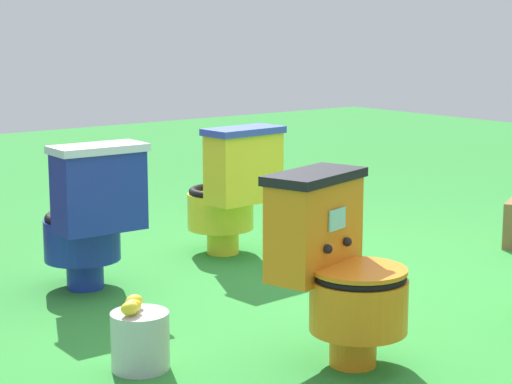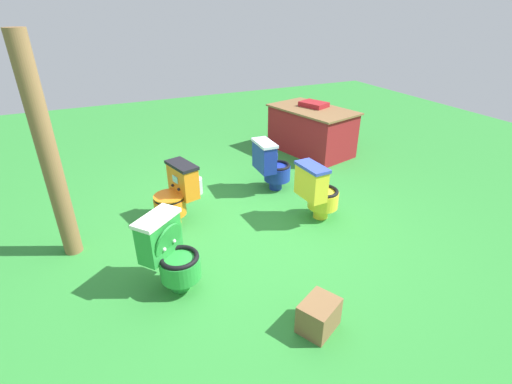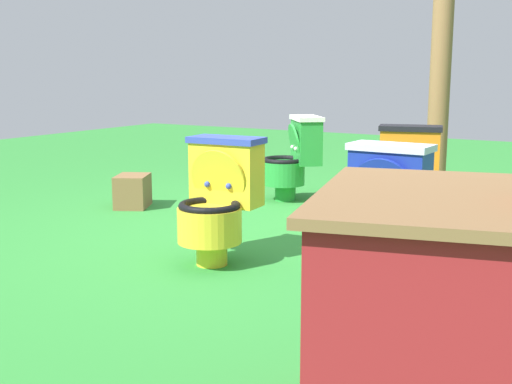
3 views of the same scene
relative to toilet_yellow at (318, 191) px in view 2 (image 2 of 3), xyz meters
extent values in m
plane|color=#2D8433|center=(-0.07, -0.82, -0.37)|extent=(14.00, 14.00, 0.00)
cylinder|color=yellow|center=(0.00, 0.07, -0.30)|extent=(0.19, 0.19, 0.14)
cylinder|color=yellow|center=(-0.01, 0.09, -0.13)|extent=(0.39, 0.39, 0.20)
torus|color=black|center=(-0.01, 0.09, -0.02)|extent=(0.38, 0.38, 0.04)
cylinder|color=#3347B2|center=(-0.01, 0.09, -0.07)|extent=(0.25, 0.25, 0.01)
cube|color=yellow|center=(0.01, -0.11, 0.13)|extent=(0.42, 0.21, 0.37)
cube|color=#3347B2|center=(0.01, -0.11, 0.33)|extent=(0.45, 0.24, 0.04)
cube|color=#8CE0E5|center=(0.00, -0.01, 0.18)|extent=(0.11, 0.01, 0.08)
cylinder|color=yellow|center=(0.00, -0.01, 0.12)|extent=(0.35, 0.11, 0.35)
sphere|color=#3347B2|center=(-0.07, -0.01, 0.08)|extent=(0.04, 0.04, 0.04)
sphere|color=#3347B2|center=(0.07, 0.00, 0.08)|extent=(0.04, 0.04, 0.04)
cylinder|color=orange|center=(-0.62, -1.61, -0.30)|extent=(0.22, 0.22, 0.14)
cylinder|color=orange|center=(-0.62, -1.63, -0.13)|extent=(0.46, 0.46, 0.20)
torus|color=black|center=(-0.62, -1.63, -0.02)|extent=(0.44, 0.44, 0.04)
cylinder|color=black|center=(-0.62, -1.63, -0.07)|extent=(0.30, 0.30, 0.01)
cube|color=orange|center=(-0.67, -1.44, 0.13)|extent=(0.45, 0.29, 0.37)
cube|color=black|center=(-0.67, -1.44, 0.33)|extent=(0.48, 0.32, 0.04)
cube|color=#8CE0E5|center=(-0.65, -1.54, 0.18)|extent=(0.11, 0.04, 0.08)
cylinder|color=orange|center=(-0.62, -1.63, 0.00)|extent=(0.44, 0.44, 0.02)
sphere|color=black|center=(-0.58, -1.52, 0.08)|extent=(0.04, 0.04, 0.04)
sphere|color=black|center=(-0.71, -1.56, 0.08)|extent=(0.04, 0.04, 0.04)
cylinder|color=green|center=(0.53, -1.83, -0.30)|extent=(0.25, 0.25, 0.14)
cylinder|color=green|center=(0.55, -1.82, -0.13)|extent=(0.52, 0.52, 0.20)
torus|color=black|center=(0.55, -1.82, -0.02)|extent=(0.50, 0.50, 0.04)
cylinder|color=white|center=(0.55, -1.82, -0.07)|extent=(0.34, 0.34, 0.01)
cube|color=green|center=(0.39, -1.94, 0.13)|extent=(0.41, 0.44, 0.37)
cube|color=white|center=(0.39, -1.94, 0.33)|extent=(0.44, 0.47, 0.04)
cube|color=#8CE0E5|center=(0.47, -1.88, 0.18)|extent=(0.08, 0.09, 0.08)
cylinder|color=green|center=(0.47, -1.88, 0.12)|extent=(0.29, 0.33, 0.35)
sphere|color=white|center=(0.43, -1.82, 0.08)|extent=(0.04, 0.04, 0.04)
sphere|color=white|center=(0.52, -1.93, 0.08)|extent=(0.04, 0.04, 0.04)
cylinder|color=#192D9E|center=(-0.94, -0.07, -0.30)|extent=(0.19, 0.19, 0.14)
cylinder|color=#192D9E|center=(-0.94, -0.05, -0.13)|extent=(0.38, 0.38, 0.20)
torus|color=black|center=(-0.94, -0.05, -0.02)|extent=(0.37, 0.37, 0.04)
cylinder|color=silver|center=(-0.94, -0.05, -0.07)|extent=(0.25, 0.25, 0.01)
cube|color=#192D9E|center=(-0.94, -0.25, 0.13)|extent=(0.42, 0.20, 0.37)
cube|color=silver|center=(-0.94, -0.25, 0.33)|extent=(0.44, 0.23, 0.04)
cube|color=#8CE0E5|center=(-0.94, -0.15, 0.18)|extent=(0.11, 0.01, 0.08)
cylinder|color=#192D9E|center=(-0.94, -0.15, 0.12)|extent=(0.35, 0.10, 0.35)
sphere|color=silver|center=(-1.01, -0.14, 0.08)|extent=(0.04, 0.04, 0.04)
sphere|color=silver|center=(-0.87, -0.14, 0.08)|extent=(0.04, 0.04, 0.04)
cube|color=maroon|center=(-2.00, 1.18, 0.00)|extent=(1.55, 1.11, 0.74)
cube|color=brown|center=(-2.00, 1.18, 0.38)|extent=(1.62, 1.19, 0.03)
cube|color=maroon|center=(-2.10, 1.26, 0.44)|extent=(0.53, 0.46, 0.08)
cylinder|color=brown|center=(-0.52, -2.72, 0.73)|extent=(0.18, 0.18, 2.20)
cube|color=brown|center=(1.48, -0.94, -0.24)|extent=(0.37, 0.40, 0.27)
cylinder|color=#B7B7BF|center=(-1.28, -1.15, -0.26)|extent=(0.22, 0.22, 0.22)
ellipsoid|color=yellow|center=(-1.33, -1.17, -0.12)|extent=(0.07, 0.05, 0.05)
ellipsoid|color=yellow|center=(-1.27, -1.11, -0.12)|extent=(0.07, 0.05, 0.05)
ellipsoid|color=yellow|center=(-1.31, -1.15, -0.12)|extent=(0.07, 0.05, 0.05)
camera|label=1|loc=(-2.97, -4.00, 0.91)|focal=64.72mm
camera|label=2|loc=(3.26, -2.32, 2.00)|focal=26.09mm
camera|label=3|loc=(-2.09, 3.08, 0.73)|focal=45.92mm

